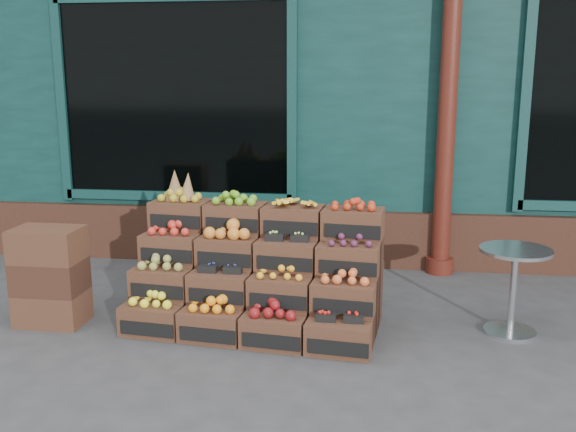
# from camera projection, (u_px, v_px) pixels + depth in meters

# --- Properties ---
(ground) EXTENTS (60.00, 60.00, 0.00)m
(ground) POSITION_uv_depth(u_px,v_px,m) (302.00, 347.00, 4.82)
(ground) COLOR #3B3B3D
(ground) RESTS_ON ground
(shop_facade) EXTENTS (12.00, 6.24, 4.80)m
(shop_facade) POSITION_uv_depth(u_px,v_px,m) (342.00, 47.00, 9.25)
(shop_facade) COLOR #0E322F
(shop_facade) RESTS_ON ground
(crate_display) EXTENTS (2.05, 1.15, 1.23)m
(crate_display) POSITION_uv_depth(u_px,v_px,m) (257.00, 278.00, 5.22)
(crate_display) COLOR #4B2C1D
(crate_display) RESTS_ON ground
(spare_crates) EXTENTS (0.54, 0.37, 0.80)m
(spare_crates) POSITION_uv_depth(u_px,v_px,m) (50.00, 276.00, 5.20)
(spare_crates) COLOR #4B2C1D
(spare_crates) RESTS_ON ground
(bistro_table) EXTENTS (0.55, 0.55, 0.69)m
(bistro_table) POSITION_uv_depth(u_px,v_px,m) (514.00, 281.00, 4.98)
(bistro_table) COLOR silver
(bistro_table) RESTS_ON ground
(shopkeeper) EXTENTS (0.92, 0.75, 2.16)m
(shopkeeper) POSITION_uv_depth(u_px,v_px,m) (163.00, 155.00, 7.53)
(shopkeeper) COLOR #1E6A25
(shopkeeper) RESTS_ON ground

